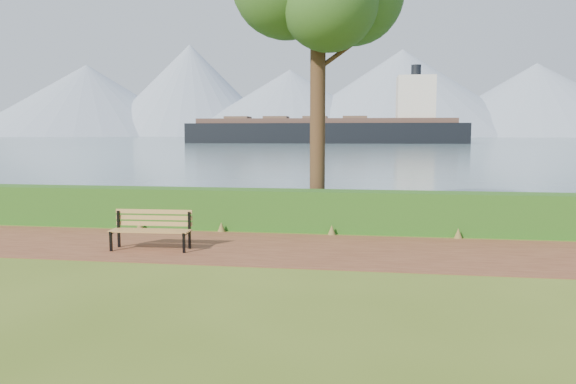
# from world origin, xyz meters

# --- Properties ---
(ground) EXTENTS (140.00, 140.00, 0.00)m
(ground) POSITION_xyz_m (0.00, 0.00, 0.00)
(ground) COLOR #445D1A
(ground) RESTS_ON ground
(path) EXTENTS (40.00, 3.40, 0.01)m
(path) POSITION_xyz_m (0.00, 0.30, 0.01)
(path) COLOR #552C1D
(path) RESTS_ON ground
(hedge) EXTENTS (32.00, 0.85, 1.00)m
(hedge) POSITION_xyz_m (0.00, 2.60, 0.50)
(hedge) COLOR #1B4E16
(hedge) RESTS_ON ground
(water) EXTENTS (700.00, 510.00, 0.00)m
(water) POSITION_xyz_m (0.00, 260.00, 0.01)
(water) COLOR #445F6D
(water) RESTS_ON ground
(mountains) EXTENTS (585.00, 190.00, 70.00)m
(mountains) POSITION_xyz_m (-9.17, 406.05, 27.70)
(mountains) COLOR #7B8BA4
(mountains) RESTS_ON ground
(bench) EXTENTS (1.66, 0.56, 0.82)m
(bench) POSITION_xyz_m (-1.95, -0.19, 0.47)
(bench) COLOR black
(bench) RESTS_ON ground
(cargo_ship) EXTENTS (66.24, 12.63, 20.01)m
(cargo_ship) POSITION_xyz_m (-7.35, 123.42, 2.98)
(cargo_ship) COLOR black
(cargo_ship) RESTS_ON ground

